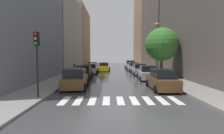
# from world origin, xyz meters

# --- Properties ---
(ground_plane) EXTENTS (28.00, 72.00, 0.04)m
(ground_plane) POSITION_xyz_m (0.00, 24.00, -0.02)
(ground_plane) COLOR #3A3A3D
(sidewalk_left) EXTENTS (3.00, 72.00, 0.15)m
(sidewalk_left) POSITION_xyz_m (-6.50, 24.00, 0.07)
(sidewalk_left) COLOR gray
(sidewalk_left) RESTS_ON ground
(sidewalk_right) EXTENTS (3.00, 72.00, 0.15)m
(sidewalk_right) POSITION_xyz_m (6.50, 24.00, 0.07)
(sidewalk_right) COLOR gray
(sidewalk_right) RESTS_ON ground
(crosswalk_stripes) EXTENTS (7.65, 2.20, 0.01)m
(crosswalk_stripes) POSITION_xyz_m (-0.00, 2.35, 0.01)
(crosswalk_stripes) COLOR silver
(crosswalk_stripes) RESTS_ON ground
(building_left_mid) EXTENTS (6.00, 18.84, 15.23)m
(building_left_mid) POSITION_xyz_m (-11.00, 28.98, 7.61)
(building_left_mid) COLOR #9E9384
(building_left_mid) RESTS_ON ground
(building_left_far) EXTENTS (6.00, 19.73, 17.55)m
(building_left_far) POSITION_xyz_m (-11.00, 48.67, 8.78)
(building_left_far) COLOR #8C6B56
(building_left_far) RESTS_ON ground
(building_right_near) EXTENTS (6.00, 21.75, 14.72)m
(building_right_near) POSITION_xyz_m (11.00, 11.19, 7.36)
(building_right_near) COLOR #564C47
(building_right_near) RESTS_ON ground
(building_right_mid) EXTENTS (6.00, 15.54, 24.06)m
(building_right_mid) POSITION_xyz_m (11.00, 30.46, 12.03)
(building_right_mid) COLOR #564C47
(building_right_mid) RESTS_ON ground
(building_right_far) EXTENTS (6.00, 16.34, 22.62)m
(building_right_far) POSITION_xyz_m (11.00, 46.86, 11.31)
(building_right_far) COLOR #8C6B56
(building_right_far) RESTS_ON ground
(parked_car_left_nearest) EXTENTS (2.26, 4.23, 1.78)m
(parked_car_left_nearest) POSITION_xyz_m (-3.74, 6.63, 0.83)
(parked_car_left_nearest) COLOR brown
(parked_car_left_nearest) RESTS_ON ground
(parked_car_left_second) EXTENTS (2.02, 4.17, 1.72)m
(parked_car_left_second) POSITION_xyz_m (-3.90, 13.37, 0.80)
(parked_car_left_second) COLOR black
(parked_car_left_second) RESTS_ON ground
(parked_car_left_third) EXTENTS (2.19, 4.36, 1.59)m
(parked_car_left_third) POSITION_xyz_m (-3.73, 19.75, 0.75)
(parked_car_left_third) COLOR #B2B7BF
(parked_car_left_third) RESTS_ON ground
(parked_car_left_fourth) EXTENTS (2.11, 4.06, 1.61)m
(parked_car_left_fourth) POSITION_xyz_m (-3.96, 26.14, 0.76)
(parked_car_left_fourth) COLOR #474C51
(parked_car_left_fourth) RESTS_ON ground
(parked_car_right_nearest) EXTENTS (2.06, 4.75, 1.77)m
(parked_car_right_nearest) POSITION_xyz_m (3.80, 6.06, 0.82)
(parked_car_right_nearest) COLOR brown
(parked_car_right_nearest) RESTS_ON ground
(parked_car_right_second) EXTENTS (2.23, 4.16, 1.73)m
(parked_car_right_second) POSITION_xyz_m (3.84, 12.06, 0.81)
(parked_car_right_second) COLOR #B2B7BF
(parked_car_right_second) RESTS_ON ground
(parked_car_right_third) EXTENTS (2.04, 4.58, 1.68)m
(parked_car_right_third) POSITION_xyz_m (3.82, 17.88, 0.78)
(parked_car_right_third) COLOR #B2B7BF
(parked_car_right_third) RESTS_ON ground
(parked_car_right_fourth) EXTENTS (2.20, 4.68, 1.65)m
(parked_car_right_fourth) POSITION_xyz_m (3.81, 24.21, 0.77)
(parked_car_right_fourth) COLOR #B2B7BF
(parked_car_right_fourth) RESTS_ON ground
(parked_car_right_fifth) EXTENTS (2.13, 4.70, 1.83)m
(parked_car_right_fifth) POSITION_xyz_m (3.94, 30.75, 0.85)
(parked_car_right_fifth) COLOR #B2B7BF
(parked_car_right_fifth) RESTS_ON ground
(taxi_midroad) EXTENTS (2.17, 4.61, 1.81)m
(taxi_midroad) POSITION_xyz_m (-1.69, 24.15, 0.76)
(taxi_midroad) COLOR yellow
(taxi_midroad) RESTS_ON ground
(pedestrian_foreground) EXTENTS (0.36, 0.36, 1.86)m
(pedestrian_foreground) POSITION_xyz_m (-5.61, 15.75, 1.14)
(pedestrian_foreground) COLOR black
(pedestrian_foreground) RESTS_ON sidewalk_left
(street_tree_right) EXTENTS (4.13, 4.13, 6.23)m
(street_tree_right) POSITION_xyz_m (5.85, 13.16, 4.30)
(street_tree_right) COLOR #513823
(street_tree_right) RESTS_ON sidewalk_right
(traffic_light_left_corner) EXTENTS (0.30, 0.42, 4.30)m
(traffic_light_left_corner) POSITION_xyz_m (-5.45, 2.72, 3.29)
(traffic_light_left_corner) COLOR black
(traffic_light_left_corner) RESTS_ON sidewalk_left
(lamp_post_right) EXTENTS (0.60, 0.28, 7.07)m
(lamp_post_right) POSITION_xyz_m (5.55, 14.48, 4.22)
(lamp_post_right) COLOR #595B60
(lamp_post_right) RESTS_ON sidewalk_right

